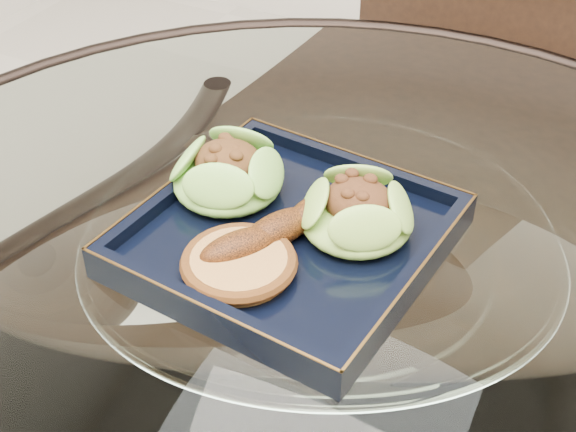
% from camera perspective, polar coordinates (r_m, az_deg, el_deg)
% --- Properties ---
extents(dining_table, '(1.13, 1.13, 0.77)m').
position_cam_1_polar(dining_table, '(0.86, 1.98, -12.47)').
color(dining_table, white).
rests_on(dining_table, ground).
extents(dining_chair, '(0.48, 0.48, 1.05)m').
position_cam_1_polar(dining_chair, '(1.29, 11.36, 5.63)').
color(dining_chair, black).
rests_on(dining_chair, ground).
extents(navy_plate, '(0.29, 0.29, 0.02)m').
position_cam_1_polar(navy_plate, '(0.77, -0.00, -1.76)').
color(navy_plate, black).
rests_on(navy_plate, dining_table).
extents(lettuce_wrap_left, '(0.13, 0.13, 0.04)m').
position_cam_1_polar(lettuce_wrap_left, '(0.80, -4.33, 2.83)').
color(lettuce_wrap_left, '#51962B').
rests_on(lettuce_wrap_left, navy_plate).
extents(lettuce_wrap_right, '(0.11, 0.11, 0.04)m').
position_cam_1_polar(lettuce_wrap_right, '(0.76, 4.91, 0.02)').
color(lettuce_wrap_right, '#5D922A').
rests_on(lettuce_wrap_right, navy_plate).
extents(roasted_plantain, '(0.10, 0.16, 0.03)m').
position_cam_1_polar(roasted_plantain, '(0.74, -0.67, -0.92)').
color(roasted_plantain, '#562509').
rests_on(roasted_plantain, navy_plate).
extents(crumb_patty, '(0.10, 0.10, 0.02)m').
position_cam_1_polar(crumb_patty, '(0.72, -3.50, -3.48)').
color(crumb_patty, '#B37D3B').
rests_on(crumb_patty, navy_plate).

